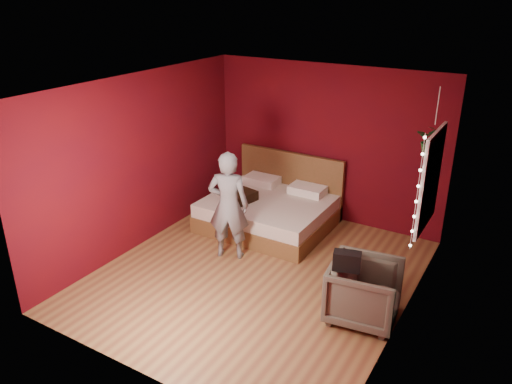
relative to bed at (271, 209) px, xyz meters
name	(u,v)px	position (x,y,z in m)	size (l,w,h in m)	color
floor	(256,274)	(0.59, -1.46, -0.28)	(4.50, 4.50, 0.00)	olive
room_walls	(256,160)	(0.59, -1.46, 1.40)	(4.04, 4.54, 2.62)	#57090D
window	(430,180)	(2.56, -0.56, 1.22)	(0.05, 0.97, 1.27)	white
fairy_lights	(417,194)	(2.53, -1.09, 1.22)	(0.04, 0.04, 1.45)	silver
bed	(271,209)	(0.00, 0.00, 0.00)	(1.95, 1.66, 1.07)	brown
person	(229,206)	(-0.02, -1.21, 0.53)	(0.59, 0.39, 1.62)	slate
armchair	(364,291)	(2.19, -1.64, 0.09)	(0.80, 0.82, 0.74)	#5E594A
handbag	(347,261)	(2.03, -1.87, 0.58)	(0.31, 0.15, 0.22)	black
throw_pillow	(240,196)	(-0.39, -0.34, 0.29)	(0.43, 0.43, 0.15)	black
hanging_plant	(433,141)	(2.47, -0.30, 1.64)	(0.40, 0.36, 0.88)	silver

